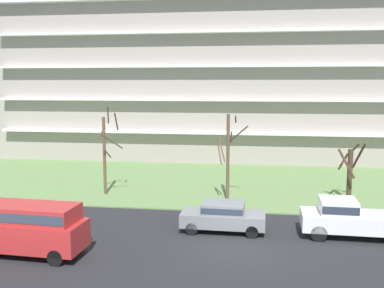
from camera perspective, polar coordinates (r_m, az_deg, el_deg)
ground at (r=21.66m, az=5.42°, el=-13.26°), size 160.00×160.00×0.00m
grass_lawn_strip at (r=35.08m, az=6.47°, el=-5.01°), size 80.00×16.00×0.08m
apartment_building at (r=48.99m, az=7.12°, el=9.58°), size 50.52×14.45×18.75m
tree_far_left at (r=31.35m, az=-10.98°, el=-0.88°), size 1.82×2.35×6.23m
tree_left at (r=29.23m, az=4.64°, el=-1.35°), size 2.07×2.06×5.80m
tree_center at (r=30.97m, az=19.57°, el=-3.27°), size 1.78×1.77×3.98m
pickup_white_near_left at (r=24.20m, az=19.69°, el=-8.88°), size 5.45×2.15×1.95m
van_red_center_left at (r=21.76m, az=-20.33°, el=-9.73°), size 5.31×2.30×2.36m
sedan_gray_center_right at (r=23.78m, az=3.99°, el=-9.09°), size 4.43×1.88×1.57m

